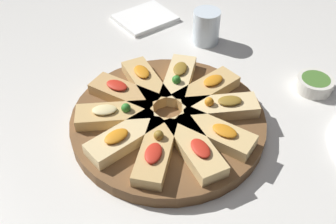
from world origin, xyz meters
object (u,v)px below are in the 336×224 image
at_px(serving_board, 168,121).
at_px(napkin_stack, 145,18).
at_px(dipping_bowl, 315,84).
at_px(water_glass, 206,27).

bearing_deg(serving_board, napkin_stack, -108.69).
xyz_separation_m(serving_board, dipping_bowl, (-0.32, 0.04, 0.00)).
relative_size(napkin_stack, dipping_bowl, 1.86).
height_order(napkin_stack, dipping_bowl, dipping_bowl).
bearing_deg(serving_board, dipping_bowl, 172.33).
distance_m(water_glass, dipping_bowl, 0.28).
xyz_separation_m(water_glass, dipping_bowl, (-0.11, 0.26, -0.03)).
distance_m(serving_board, napkin_stack, 0.40).
relative_size(water_glass, dipping_bowl, 1.08).
relative_size(serving_board, napkin_stack, 2.59).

